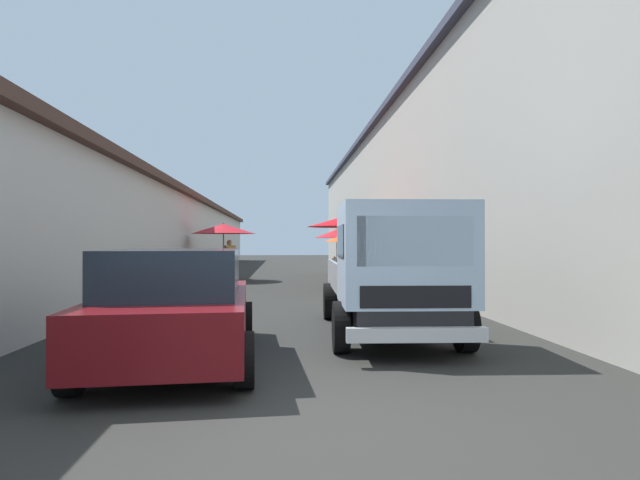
{
  "coord_description": "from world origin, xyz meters",
  "views": [
    {
      "loc": [
        -3.93,
        0.18,
        1.53
      ],
      "look_at": [
        8.69,
        -0.77,
        1.61
      ],
      "focal_mm": 27.71,
      "sensor_mm": 36.0,
      "label": 1
    }
  ],
  "objects_px": {
    "fruit_stall_near_left": "(345,235)",
    "fruit_stall_far_left": "(223,234)",
    "delivery_truck": "(394,275)",
    "parked_scooter": "(369,274)",
    "fruit_stall_far_right": "(358,240)",
    "hatchback_car": "(178,305)",
    "vendor_by_crates": "(395,268)",
    "plastic_stool": "(176,289)",
    "vendor_in_shade": "(229,256)",
    "fruit_stall_near_right": "(337,240)"
  },
  "relations": [
    {
      "from": "fruit_stall_near_left",
      "to": "fruit_stall_far_left",
      "type": "bearing_deg",
      "value": 43.32
    },
    {
      "from": "fruit_stall_far_right",
      "to": "plastic_stool",
      "type": "relative_size",
      "value": 5.86
    },
    {
      "from": "hatchback_car",
      "to": "fruit_stall_near_left",
      "type": "bearing_deg",
      "value": -20.29
    },
    {
      "from": "fruit_stall_near_left",
      "to": "parked_scooter",
      "type": "relative_size",
      "value": 1.47
    },
    {
      "from": "fruit_stall_near_left",
      "to": "fruit_stall_near_right",
      "type": "height_order",
      "value": "fruit_stall_near_left"
    },
    {
      "from": "fruit_stall_far_right",
      "to": "plastic_stool",
      "type": "xyz_separation_m",
      "value": [
        -5.8,
        5.64,
        -1.33
      ]
    },
    {
      "from": "delivery_truck",
      "to": "parked_scooter",
      "type": "height_order",
      "value": "delivery_truck"
    },
    {
      "from": "vendor_by_crates",
      "to": "vendor_in_shade",
      "type": "xyz_separation_m",
      "value": [
        10.64,
        4.7,
        -0.03
      ]
    },
    {
      "from": "fruit_stall_near_right",
      "to": "delivery_truck",
      "type": "distance_m",
      "value": 15.6
    },
    {
      "from": "fruit_stall_near_left",
      "to": "fruit_stall_near_right",
      "type": "relative_size",
      "value": 1.09
    },
    {
      "from": "hatchback_car",
      "to": "vendor_by_crates",
      "type": "relative_size",
      "value": 2.37
    },
    {
      "from": "parked_scooter",
      "to": "plastic_stool",
      "type": "relative_size",
      "value": 3.84
    },
    {
      "from": "fruit_stall_near_right",
      "to": "vendor_by_crates",
      "type": "xyz_separation_m",
      "value": [
        -12.49,
        0.13,
        -0.66
      ]
    },
    {
      "from": "delivery_truck",
      "to": "parked_scooter",
      "type": "distance_m",
      "value": 9.87
    },
    {
      "from": "delivery_truck",
      "to": "vendor_in_shade",
      "type": "bearing_deg",
      "value": 16.15
    },
    {
      "from": "fruit_stall_near_right",
      "to": "fruit_stall_far_right",
      "type": "xyz_separation_m",
      "value": [
        -4.17,
        -0.31,
        0.0
      ]
    },
    {
      "from": "fruit_stall_near_right",
      "to": "vendor_by_crates",
      "type": "height_order",
      "value": "fruit_stall_near_right"
    },
    {
      "from": "fruit_stall_far_left",
      "to": "fruit_stall_near_right",
      "type": "height_order",
      "value": "fruit_stall_far_left"
    },
    {
      "from": "fruit_stall_far_right",
      "to": "parked_scooter",
      "type": "bearing_deg",
      "value": -174.64
    },
    {
      "from": "delivery_truck",
      "to": "vendor_in_shade",
      "type": "height_order",
      "value": "delivery_truck"
    },
    {
      "from": "fruit_stall_near_right",
      "to": "vendor_in_shade",
      "type": "relative_size",
      "value": 1.36
    },
    {
      "from": "plastic_stool",
      "to": "hatchback_car",
      "type": "bearing_deg",
      "value": -167.96
    },
    {
      "from": "fruit_stall_far_left",
      "to": "fruit_stall_near_left",
      "type": "bearing_deg",
      "value": -136.68
    },
    {
      "from": "fruit_stall_near_right",
      "to": "plastic_stool",
      "type": "xyz_separation_m",
      "value": [
        -9.97,
        5.33,
        -1.32
      ]
    },
    {
      "from": "fruit_stall_far_left",
      "to": "hatchback_car",
      "type": "xyz_separation_m",
      "value": [
        -13.52,
        -1.02,
        -1.15
      ]
    },
    {
      "from": "fruit_stall_far_right",
      "to": "hatchback_car",
      "type": "relative_size",
      "value": 0.64
    },
    {
      "from": "fruit_stall_near_left",
      "to": "parked_scooter",
      "type": "bearing_deg",
      "value": -30.42
    },
    {
      "from": "fruit_stall_near_right",
      "to": "vendor_in_shade",
      "type": "bearing_deg",
      "value": 111.0
    },
    {
      "from": "fruit_stall_far_left",
      "to": "fruit_stall_near_left",
      "type": "relative_size",
      "value": 1.03
    },
    {
      "from": "fruit_stall_far_right",
      "to": "parked_scooter",
      "type": "height_order",
      "value": "fruit_stall_far_right"
    },
    {
      "from": "fruit_stall_near_left",
      "to": "plastic_stool",
      "type": "relative_size",
      "value": 5.64
    },
    {
      "from": "fruit_stall_near_right",
      "to": "plastic_stool",
      "type": "relative_size",
      "value": 5.18
    },
    {
      "from": "delivery_truck",
      "to": "fruit_stall_near_right",
      "type": "bearing_deg",
      "value": -3.16
    },
    {
      "from": "fruit_stall_near_left",
      "to": "hatchback_car",
      "type": "height_order",
      "value": "fruit_stall_near_left"
    },
    {
      "from": "fruit_stall_far_right",
      "to": "vendor_by_crates",
      "type": "bearing_deg",
      "value": 176.92
    },
    {
      "from": "parked_scooter",
      "to": "vendor_by_crates",
      "type": "bearing_deg",
      "value": 174.87
    },
    {
      "from": "delivery_truck",
      "to": "plastic_stool",
      "type": "relative_size",
      "value": 11.46
    },
    {
      "from": "fruit_stall_far_left",
      "to": "parked_scooter",
      "type": "height_order",
      "value": "fruit_stall_far_left"
    },
    {
      "from": "hatchback_car",
      "to": "vendor_by_crates",
      "type": "distance_m",
      "value": 5.58
    },
    {
      "from": "fruit_stall_near_left",
      "to": "fruit_stall_far_right",
      "type": "height_order",
      "value": "fruit_stall_near_left"
    },
    {
      "from": "fruit_stall_near_left",
      "to": "vendor_by_crates",
      "type": "xyz_separation_m",
      "value": [
        -4.85,
        -0.48,
        -0.8
      ]
    },
    {
      "from": "vendor_by_crates",
      "to": "fruit_stall_far_left",
      "type": "bearing_deg",
      "value": 27.0
    },
    {
      "from": "parked_scooter",
      "to": "fruit_stall_far_right",
      "type": "bearing_deg",
      "value": 5.36
    },
    {
      "from": "delivery_truck",
      "to": "vendor_by_crates",
      "type": "relative_size",
      "value": 2.94
    },
    {
      "from": "parked_scooter",
      "to": "fruit_stall_near_left",
      "type": "bearing_deg",
      "value": 149.58
    },
    {
      "from": "fruit_stall_far_right",
      "to": "delivery_truck",
      "type": "xyz_separation_m",
      "value": [
        -11.39,
        1.17,
        -0.61
      ]
    },
    {
      "from": "vendor_in_shade",
      "to": "parked_scooter",
      "type": "bearing_deg",
      "value": -126.68
    },
    {
      "from": "fruit_stall_far_left",
      "to": "plastic_stool",
      "type": "distance_m",
      "value": 7.1
    },
    {
      "from": "fruit_stall_near_right",
      "to": "plastic_stool",
      "type": "distance_m",
      "value": 11.38
    },
    {
      "from": "hatchback_car",
      "to": "delivery_truck",
      "type": "height_order",
      "value": "delivery_truck"
    }
  ]
}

